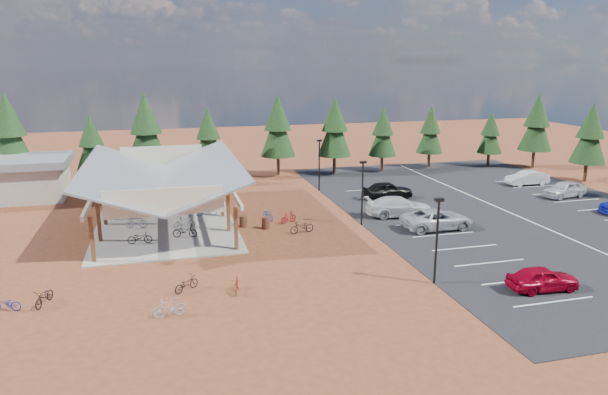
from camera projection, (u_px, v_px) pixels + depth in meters
The scene contains 43 objects.
ground at pixel (307, 238), 39.81m from camera, with size 140.00×140.00×0.00m, color #5E2E18.
asphalt_lot at pixel (503, 210), 47.18m from camera, with size 27.00×44.00×0.04m, color black.
concrete_pad at pixel (166, 221), 43.89m from camera, with size 10.60×18.60×0.10m, color gray.
bike_pavilion at pixel (163, 175), 42.97m from camera, with size 11.65×19.40×4.97m.
outbuilding at pixel (8, 178), 50.27m from camera, with size 11.00×7.00×3.90m.
lamp_post_0 at pixel (437, 235), 30.94m from camera, with size 0.50×0.25×5.14m.
lamp_post_1 at pixel (362, 188), 42.19m from camera, with size 0.50×0.25×5.14m.
lamp_post_2 at pixel (319, 161), 53.44m from camera, with size 0.50×0.25×5.14m.
trash_bin_0 at pixel (266, 223), 41.84m from camera, with size 0.60×0.60×0.90m, color #4C291B.
trash_bin_1 at pixel (243, 221), 42.28m from camera, with size 0.60×0.60×0.90m, color #4C291B.
pine_0 at pixel (9, 131), 52.75m from camera, with size 4.21×4.21×9.80m.
pine_1 at pixel (91, 142), 54.88m from camera, with size 3.23×3.23×7.52m.
pine_2 at pixel (146, 129), 55.33m from camera, with size 4.13×4.13×9.62m.
pine_3 at pixel (208, 135), 58.66m from camera, with size 3.38×3.38×7.87m.
pine_4 at pixel (278, 126), 60.16m from camera, with size 3.92×3.92×9.14m.
pine_5 at pixel (335, 127), 60.79m from camera, with size 3.79×3.79×8.84m.
pine_6 at pixel (383, 132), 62.76m from camera, with size 3.26×3.26×7.60m.
pine_7 at pixel (430, 130), 64.89m from camera, with size 3.20×3.20×7.46m.
pine_8 at pixel (490, 132), 65.67m from camera, with size 2.94×2.94×6.85m.
pine_12 at pixel (590, 134), 57.01m from camera, with size 3.62×3.62×8.44m.
pine_13 at pixel (537, 123), 64.41m from camera, with size 3.85×3.85×8.97m.
bike_0 at pixel (140, 238), 38.12m from camera, with size 0.59×1.69×0.89m, color black.
bike_1 at pixel (136, 222), 41.65m from camera, with size 0.46×1.64×0.99m, color gray.
bike_2 at pixel (123, 214), 44.01m from camera, with size 0.61×1.76×0.93m, color #17419E.
bike_3 at pixel (137, 193), 50.45m from camera, with size 0.50×1.78×1.07m, color maroon.
bike_4 at pixel (185, 231), 39.48m from camera, with size 0.62×1.77×0.93m, color black.
bike_5 at pixel (184, 223), 41.33m from camera, with size 0.48×1.71×1.03m, color #94979C.
bike_6 at pixel (206, 211), 44.97m from camera, with size 0.60×1.73×0.91m, color #244E9A.
bike_7 at pixel (188, 195), 49.89m from camera, with size 0.51×1.81×1.09m, color maroon.
bike_8 at pixel (44, 297), 28.77m from camera, with size 0.62×1.77×0.93m, color black.
bike_10 at pixel (5, 304), 28.06m from camera, with size 0.56×1.61×0.84m, color navy.
bike_11 at pixel (237, 285), 30.33m from camera, with size 0.42×1.49×0.89m, color maroon.
bike_12 at pixel (186, 284), 30.52m from camera, with size 0.58×1.66×0.87m, color black.
bike_13 at pixel (170, 308), 27.38m from camera, with size 0.48×1.71×1.03m, color #95999E.
bike_14 at pixel (268, 214), 44.14m from camera, with size 0.64×1.82×0.96m, color #0F439B.
bike_15 at pixel (288, 217), 43.30m from camera, with size 0.45×1.59×0.96m, color maroon.
bike_16 at pixel (302, 227), 40.74m from camera, with size 0.67×1.92×1.01m, color black.
car_0 at pixel (543, 278), 30.52m from camera, with size 1.61×4.01×1.37m, color maroon.
car_2 at pixel (437, 219), 41.65m from camera, with size 2.55×5.53×1.54m, color #A6A9AF.
car_3 at pixel (399, 207), 45.06m from camera, with size 2.26×5.57×1.62m, color silver.
car_4 at pixel (388, 190), 50.81m from camera, with size 1.89×4.69×1.60m, color black.
car_8 at pixel (565, 189), 51.30m from camera, with size 1.82×4.53×1.54m, color #B0B1B8.
car_9 at pixel (527, 178), 56.38m from camera, with size 1.56×4.47×1.47m, color silver.
Camera 1 is at (-9.86, -36.56, 12.66)m, focal length 32.00 mm.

